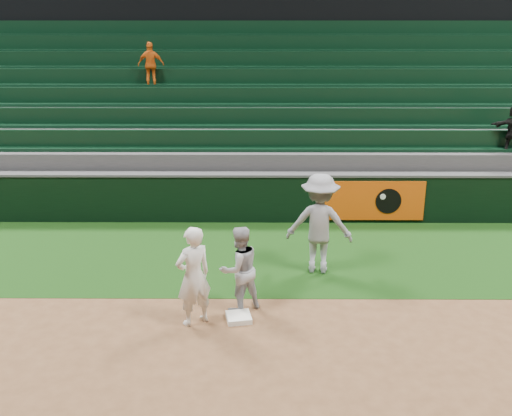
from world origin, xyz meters
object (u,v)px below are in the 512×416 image
at_px(baserunner, 239,269).
at_px(base_coach, 319,224).
at_px(first_base, 239,317).
at_px(first_baseman, 193,276).

height_order(baserunner, base_coach, base_coach).
distance_m(first_base, base_coach, 2.71).
relative_size(first_base, first_baseman, 0.24).
bearing_deg(baserunner, first_baseman, 2.32).
xyz_separation_m(baserunner, base_coach, (1.54, 1.61, 0.25)).
xyz_separation_m(first_base, first_baseman, (-0.74, -0.10, 0.82)).
bearing_deg(first_baseman, baserunner, 178.82).
xyz_separation_m(first_baseman, base_coach, (2.28, 2.11, 0.16)).
bearing_deg(base_coach, first_base, 60.95).
bearing_deg(first_baseman, first_base, 152.69).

